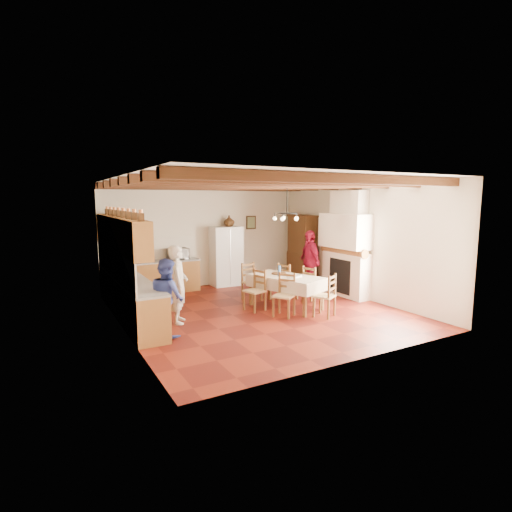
{
  "coord_description": "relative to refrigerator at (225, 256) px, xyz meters",
  "views": [
    {
      "loc": [
        -4.42,
        -7.82,
        2.58
      ],
      "look_at": [
        0.1,
        0.3,
        1.25
      ],
      "focal_mm": 28.0,
      "sensor_mm": 36.0,
      "label": 1
    }
  ],
  "objects": [
    {
      "name": "refrigerator",
      "position": [
        0.0,
        0.0,
        0.0
      ],
      "size": [
        0.9,
        0.74,
        1.77
      ],
      "primitive_type": "cube",
      "rotation": [
        0.0,
        0.0,
        -0.02
      ],
      "color": "white",
      "rests_on": "floor"
    },
    {
      "name": "countertop_back",
      "position": [
        -2.1,
        -0.07,
        -0.0
      ],
      "size": [
        2.34,
        0.62,
        0.04
      ],
      "primitive_type": "cube",
      "color": "slate",
      "rests_on": "lower_cabinets_back"
    },
    {
      "name": "wall_right",
      "position": [
        2.46,
        -3.02,
        0.62
      ],
      "size": [
        0.02,
        6.5,
        3.0
      ],
      "primitive_type": "cube",
      "color": "beige",
      "rests_on": "ground"
    },
    {
      "name": "backsplash_left",
      "position": [
        -3.54,
        -1.97,
        0.32
      ],
      "size": [
        0.03,
        4.3,
        0.6
      ],
      "primitive_type": "cube",
      "color": "beige",
      "rests_on": "ground"
    },
    {
      "name": "wall_back",
      "position": [
        -0.55,
        0.24,
        0.62
      ],
      "size": [
        6.0,
        0.02,
        3.0
      ],
      "primitive_type": "cube",
      "color": "beige",
      "rests_on": "ground"
    },
    {
      "name": "lower_cabinets_left",
      "position": [
        -3.25,
        -1.97,
        -0.45
      ],
      "size": [
        0.6,
        4.3,
        0.86
      ],
      "primitive_type": "cube",
      "color": "brown",
      "rests_on": "ground"
    },
    {
      "name": "chair_end_far",
      "position": [
        -0.19,
        -2.04,
        -0.4
      ],
      "size": [
        0.47,
        0.45,
        0.96
      ],
      "primitive_type": null,
      "rotation": [
        0.0,
        0.0,
        0.13
      ],
      "color": "brown",
      "rests_on": "floor"
    },
    {
      "name": "ceiling",
      "position": [
        -0.55,
        -3.02,
        2.13
      ],
      "size": [
        6.0,
        6.5,
        0.02
      ],
      "primitive_type": "cube",
      "color": "white",
      "rests_on": "ground"
    },
    {
      "name": "chair_left_far",
      "position": [
        -0.59,
        -2.91,
        -0.4
      ],
      "size": [
        0.49,
        0.51,
        0.96
      ],
      "primitive_type": null,
      "rotation": [
        0.0,
        0.0,
        -1.32
      ],
      "color": "brown",
      "rests_on": "floor"
    },
    {
      "name": "person_man",
      "position": [
        -2.43,
        -2.95,
        -0.06
      ],
      "size": [
        0.58,
        0.7,
        1.64
      ],
      "primitive_type": "imported",
      "rotation": [
        0.0,
        0.0,
        1.2
      ],
      "color": "silver",
      "rests_on": "floor"
    },
    {
      "name": "person_woman_blue",
      "position": [
        -2.87,
        -3.6,
        -0.14
      ],
      "size": [
        0.69,
        0.82,
        1.48
      ],
      "primitive_type": "imported",
      "rotation": [
        0.0,
        0.0,
        1.77
      ],
      "color": "#344295",
      "rests_on": "floor"
    },
    {
      "name": "lower_cabinets_back",
      "position": [
        -2.1,
        -0.07,
        -0.45
      ],
      "size": [
        2.3,
        0.6,
        0.86
      ],
      "primitive_type": "cube",
      "color": "brown",
      "rests_on": "ground"
    },
    {
      "name": "upper_cabinets",
      "position": [
        -3.38,
        -1.97,
        0.97
      ],
      "size": [
        0.35,
        4.2,
        0.7
      ],
      "primitive_type": "cube",
      "color": "brown",
      "rests_on": "ground"
    },
    {
      "name": "wall_picture",
      "position": [
        1.0,
        0.21,
        0.97
      ],
      "size": [
        0.34,
        0.03,
        0.42
      ],
      "primitive_type": "cube",
      "color": "#2F2515",
      "rests_on": "ground"
    },
    {
      "name": "microwave",
      "position": [
        -1.49,
        -0.07,
        0.17
      ],
      "size": [
        0.59,
        0.43,
        0.31
      ],
      "primitive_type": "imported",
      "rotation": [
        0.0,
        0.0,
        0.09
      ],
      "color": "silver",
      "rests_on": "countertop_back"
    },
    {
      "name": "chair_right_far",
      "position": [
        0.65,
        -2.42,
        -0.4
      ],
      "size": [
        0.52,
        0.53,
        0.96
      ],
      "primitive_type": null,
      "rotation": [
        0.0,
        0.0,
        1.93
      ],
      "color": "brown",
      "rests_on": "floor"
    },
    {
      "name": "fireplace",
      "position": [
        2.17,
        -2.82,
        0.52
      ],
      "size": [
        0.56,
        1.6,
        2.8
      ],
      "primitive_type": null,
      "color": "#EEDFC9",
      "rests_on": "ground"
    },
    {
      "name": "chair_left_near",
      "position": [
        -0.26,
        -3.64,
        -0.4
      ],
      "size": [
        0.57,
        0.57,
        0.96
      ],
      "primitive_type": null,
      "rotation": [
        0.0,
        0.0,
        -0.97
      ],
      "color": "brown",
      "rests_on": "floor"
    },
    {
      "name": "backsplash_back",
      "position": [
        -2.1,
        0.22,
        0.32
      ],
      "size": [
        2.3,
        0.03,
        0.6
      ],
      "primitive_type": "cube",
      "color": "beige",
      "rests_on": "ground"
    },
    {
      "name": "dining_table",
      "position": [
        0.18,
        -3.06,
        -0.2
      ],
      "size": [
        1.45,
        1.96,
        0.77
      ],
      "rotation": [
        0.0,
        0.0,
        0.36
      ],
      "color": "white",
      "rests_on": "floor"
    },
    {
      "name": "chandelier",
      "position": [
        0.18,
        -3.06,
        1.37
      ],
      "size": [
        0.47,
        0.47,
        0.03
      ],
      "primitive_type": "torus",
      "color": "black",
      "rests_on": "ground"
    },
    {
      "name": "ceiling_beams",
      "position": [
        -0.55,
        -3.02,
        2.03
      ],
      "size": [
        6.0,
        6.3,
        0.16
      ],
      "primitive_type": null,
      "color": "#34200C",
      "rests_on": "ground"
    },
    {
      "name": "fridge_vase",
      "position": [
        0.14,
        0.0,
        1.05
      ],
      "size": [
        0.37,
        0.37,
        0.33
      ],
      "primitive_type": "imported",
      "rotation": [
        0.0,
        0.0,
        -0.17
      ],
      "color": "#3B2411",
      "rests_on": "refrigerator"
    },
    {
      "name": "floor",
      "position": [
        -0.55,
        -3.02,
        -0.89
      ],
      "size": [
        6.0,
        6.5,
        0.02
      ],
      "primitive_type": "cube",
      "color": "#50130D",
      "rests_on": "ground"
    },
    {
      "name": "hutch",
      "position": [
        2.2,
        -0.87,
        0.17
      ],
      "size": [
        0.6,
        1.2,
        2.1
      ],
      "primitive_type": null,
      "rotation": [
        0.0,
        0.0,
        -0.1
      ],
      "color": "#3B2411",
      "rests_on": "floor"
    },
    {
      "name": "wall_left",
      "position": [
        -3.56,
        -3.02,
        0.62
      ],
      "size": [
        0.02,
        6.5,
        3.0
      ],
      "primitive_type": "cube",
      "color": "beige",
      "rests_on": "ground"
    },
    {
      "name": "chair_end_near",
      "position": [
        0.52,
        -4.08,
        -0.4
      ],
      "size": [
        0.56,
        0.55,
        0.96
      ],
      "primitive_type": null,
      "rotation": [
        0.0,
        0.0,
        3.65
      ],
      "color": "brown",
      "rests_on": "floor"
    },
    {
      "name": "person_woman_red",
      "position": [
        1.69,
        -1.96,
        -0.02
      ],
      "size": [
        0.58,
        1.07,
        1.73
      ],
      "primitive_type": "imported",
      "rotation": [
        0.0,
        0.0,
        -1.74
      ],
      "color": "#AE1237",
      "rests_on": "floor"
    },
    {
      "name": "chair_right_near",
      "position": [
        0.94,
        -3.11,
        -0.4
      ],
      "size": [
        0.49,
        0.51,
        0.96
      ],
      "primitive_type": null,
      "rotation": [
        0.0,
        0.0,
        1.83
      ],
      "color": "brown",
      "rests_on": "floor"
    },
    {
      "name": "wall_front",
      "position": [
        -0.55,
        -6.28,
        0.62
      ],
      "size": [
        6.0,
        0.02,
        3.0
      ],
      "primitive_type": "cube",
      "color": "beige",
      "rests_on": "ground"
    },
    {
      "name": "countertop_left",
      "position": [
        -3.25,
        -1.97,
        -0.0
      ],
      "size": [
        0.62,
        4.3,
        0.04
      ],
      "primitive_type": "cube",
      "color": "slate",
      "rests_on": "lower_cabinets_left"
    }
  ]
}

